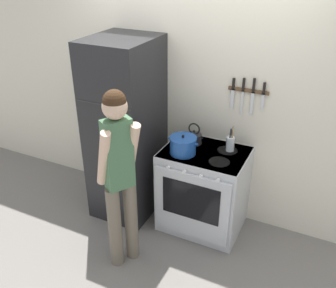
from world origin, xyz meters
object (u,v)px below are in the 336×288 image
at_px(refrigerator, 126,131).
at_px(person, 119,172).
at_px(dutch_oven_pot, 183,145).
at_px(stove_range, 202,190).
at_px(utensil_jar, 230,143).
at_px(tea_kettle, 194,137).

height_order(refrigerator, person, refrigerator).
xyz_separation_m(refrigerator, dutch_oven_pot, (0.67, -0.07, 0.02)).
bearing_deg(stove_range, person, -121.77).
xyz_separation_m(stove_range, utensil_jar, (0.20, 0.15, 0.51)).
distance_m(stove_range, tea_kettle, 0.55).
relative_size(dutch_oven_pot, tea_kettle, 1.38).
bearing_deg(stove_range, utensil_jar, 37.05).
distance_m(refrigerator, utensil_jar, 1.07).
relative_size(stove_range, person, 0.52).
bearing_deg(refrigerator, person, -62.03).
bearing_deg(dutch_oven_pot, refrigerator, 174.40).
height_order(tea_kettle, person, person).
relative_size(tea_kettle, person, 0.13).
bearing_deg(tea_kettle, dutch_oven_pot, -93.36).
height_order(dutch_oven_pot, utensil_jar, utensil_jar).
bearing_deg(refrigerator, dutch_oven_pot, -5.60).
height_order(refrigerator, stove_range, refrigerator).
height_order(tea_kettle, utensil_jar, utensil_jar).
height_order(stove_range, utensil_jar, utensil_jar).
bearing_deg(person, stove_range, -0.88).
bearing_deg(tea_kettle, utensil_jar, 0.94).
relative_size(tea_kettle, utensil_jar, 0.85).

